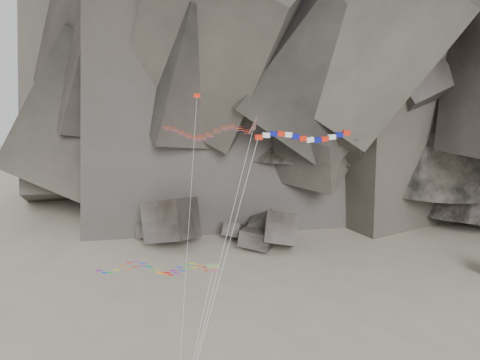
% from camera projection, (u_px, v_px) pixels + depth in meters
% --- Properties ---
extents(headland, '(110.00, 70.00, 84.00)m').
position_uv_depth(headland, '(294.00, 15.00, 104.26)').
color(headland, '#4E4840').
rests_on(headland, ground).
extents(boulder_field, '(61.96, 15.79, 9.48)m').
position_uv_depth(boulder_field, '(211.00, 229.00, 80.85)').
color(boulder_field, '#47423F').
rests_on(boulder_field, ground).
extents(delta_kite, '(10.24, 17.26, 23.26)m').
position_uv_depth(delta_kite, '(203.00, 131.00, 46.11)').
color(delta_kite, red).
rests_on(delta_kite, ground).
extents(banner_kite, '(12.14, 15.50, 22.24)m').
position_uv_depth(banner_kite, '(302.00, 138.00, 41.88)').
color(banner_kite, red).
rests_on(banner_kite, ground).
extents(parafoil_kite, '(13.14, 10.88, 10.23)m').
position_uv_depth(parafoil_kite, '(150.00, 268.00, 44.60)').
color(parafoil_kite, '#DDF40D').
rests_on(parafoil_kite, ground).
extents(pennant_kite, '(2.53, 14.60, 25.37)m').
position_uv_depth(pennant_kite, '(193.00, 160.00, 42.17)').
color(pennant_kite, red).
rests_on(pennant_kite, ground).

